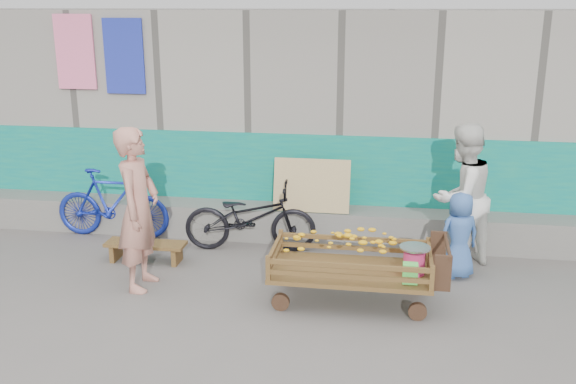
% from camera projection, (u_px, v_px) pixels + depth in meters
% --- Properties ---
extents(ground, '(80.00, 80.00, 0.00)m').
position_uv_depth(ground, '(256.00, 318.00, 6.53)').
color(ground, '#615D59').
rests_on(ground, ground).
extents(building_wall, '(12.00, 3.50, 3.00)m').
position_uv_depth(building_wall, '(307.00, 112.00, 9.95)').
color(building_wall, gray).
rests_on(building_wall, ground).
extents(banana_cart, '(1.84, 0.84, 0.79)m').
position_uv_depth(banana_cart, '(348.00, 256.00, 6.74)').
color(banana_cart, '#4F331D').
rests_on(banana_cart, ground).
extents(bench, '(0.99, 0.30, 0.25)m').
position_uv_depth(bench, '(146.00, 247.00, 7.93)').
color(bench, '#4F331D').
rests_on(bench, ground).
extents(vendor_man, '(0.44, 0.67, 1.83)m').
position_uv_depth(vendor_man, '(138.00, 209.00, 7.02)').
color(vendor_man, tan).
rests_on(vendor_man, ground).
extents(woman, '(1.08, 1.07, 1.76)m').
position_uv_depth(woman, '(461.00, 197.00, 7.60)').
color(woman, silver).
rests_on(woman, ground).
extents(child, '(0.59, 0.51, 1.03)m').
position_uv_depth(child, '(459.00, 235.00, 7.39)').
color(child, '#3B64AB').
rests_on(child, ground).
extents(bicycle_dark, '(1.74, 0.75, 0.89)m').
position_uv_depth(bicycle_dark, '(250.00, 217.00, 8.22)').
color(bicycle_dark, black).
rests_on(bicycle_dark, ground).
extents(bicycle_blue, '(1.59, 0.46, 0.95)m').
position_uv_depth(bicycle_blue, '(112.00, 203.00, 8.69)').
color(bicycle_blue, '#15279B').
rests_on(bicycle_blue, ground).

